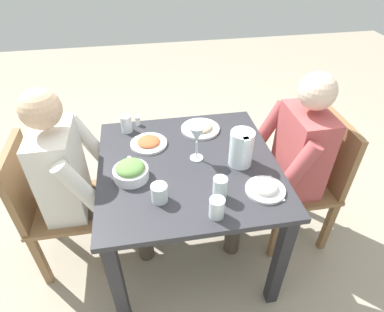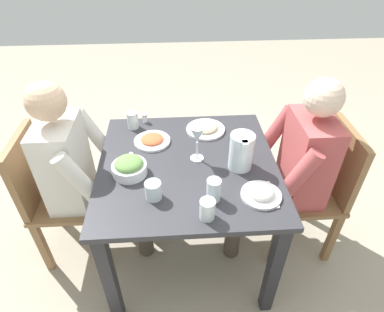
{
  "view_description": "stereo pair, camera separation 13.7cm",
  "coord_description": "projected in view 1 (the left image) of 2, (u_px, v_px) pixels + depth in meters",
  "views": [
    {
      "loc": [
        -1.27,
        0.2,
        1.77
      ],
      "look_at": [
        0.02,
        -0.02,
        0.76
      ],
      "focal_mm": 30.17,
      "sensor_mm": 36.0,
      "label": 1
    },
    {
      "loc": [
        -1.28,
        0.06,
        1.77
      ],
      "look_at": [
        0.02,
        -0.02,
        0.76
      ],
      "focal_mm": 30.17,
      "sensor_mm": 36.0,
      "label": 2
    }
  ],
  "objects": [
    {
      "name": "water_glass_by_pitcher",
      "position": [
        217.0,
        208.0,
        1.35
      ],
      "size": [
        0.07,
        0.07,
        0.09
      ],
      "primitive_type": "cylinder",
      "color": "silver",
      "rests_on": "dining_table"
    },
    {
      "name": "diner_near",
      "position": [
        285.0,
        161.0,
        1.83
      ],
      "size": [
        0.48,
        0.53,
        1.15
      ],
      "color": "#B24C4C",
      "rests_on": "ground_plane"
    },
    {
      "name": "chair_far",
      "position": [
        49.0,
        202.0,
        1.78
      ],
      "size": [
        0.4,
        0.4,
        0.85
      ],
      "color": "olive",
      "rests_on": "ground_plane"
    },
    {
      "name": "ground_plane",
      "position": [
        189.0,
        249.0,
        2.1
      ],
      "size": [
        8.0,
        8.0,
        0.0
      ],
      "primitive_type": "plane",
      "color": "#9E937F"
    },
    {
      "name": "plate_yoghurt",
      "position": [
        266.0,
        188.0,
        1.49
      ],
      "size": [
        0.18,
        0.18,
        0.05
      ],
      "color": "white",
      "rests_on": "dining_table"
    },
    {
      "name": "salad_bowl",
      "position": [
        131.0,
        171.0,
        1.54
      ],
      "size": [
        0.17,
        0.17,
        0.09
      ],
      "color": "white",
      "rests_on": "dining_table"
    },
    {
      "name": "dining_table",
      "position": [
        188.0,
        180.0,
        1.73
      ],
      "size": [
        0.91,
        0.91,
        0.72
      ],
      "color": "#2D2D33",
      "rests_on": "ground_plane"
    },
    {
      "name": "diner_far",
      "position": [
        81.0,
        179.0,
        1.71
      ],
      "size": [
        0.48,
        0.53,
        1.15
      ],
      "color": "silver",
      "rests_on": "ground_plane"
    },
    {
      "name": "plate_beans",
      "position": [
        200.0,
        128.0,
        1.89
      ],
      "size": [
        0.23,
        0.23,
        0.04
      ],
      "color": "white",
      "rests_on": "dining_table"
    },
    {
      "name": "chair_near",
      "position": [
        312.0,
        176.0,
        1.94
      ],
      "size": [
        0.4,
        0.4,
        0.85
      ],
      "color": "olive",
      "rests_on": "ground_plane"
    },
    {
      "name": "water_glass_far_left",
      "position": [
        159.0,
        193.0,
        1.43
      ],
      "size": [
        0.07,
        0.07,
        0.09
      ],
      "primitive_type": "cylinder",
      "color": "silver",
      "rests_on": "dining_table"
    },
    {
      "name": "water_glass_center",
      "position": [
        220.0,
        188.0,
        1.43
      ],
      "size": [
        0.06,
        0.06,
        0.11
      ],
      "primitive_type": "cylinder",
      "color": "silver",
      "rests_on": "dining_table"
    },
    {
      "name": "knife_near",
      "position": [
        124.0,
        168.0,
        1.62
      ],
      "size": [
        0.18,
        0.08,
        0.01
      ],
      "primitive_type": "cube",
      "rotation": [
        0.0,
        0.0,
        -0.36
      ],
      "color": "silver",
      "rests_on": "dining_table"
    },
    {
      "name": "water_glass_near_right",
      "position": [
        126.0,
        124.0,
        1.86
      ],
      "size": [
        0.06,
        0.06,
        0.1
      ],
      "primitive_type": "cylinder",
      "color": "silver",
      "rests_on": "dining_table"
    },
    {
      "name": "fork_near",
      "position": [
        275.0,
        188.0,
        1.5
      ],
      "size": [
        0.17,
        0.03,
        0.01
      ],
      "primitive_type": "cube",
      "rotation": [
        0.0,
        0.0,
        0.02
      ],
      "color": "silver",
      "rests_on": "dining_table"
    },
    {
      "name": "water_pitcher",
      "position": [
        241.0,
        148.0,
        1.6
      ],
      "size": [
        0.16,
        0.12,
        0.19
      ],
      "color": "silver",
      "rests_on": "dining_table"
    },
    {
      "name": "wine_glass",
      "position": [
        197.0,
        136.0,
        1.6
      ],
      "size": [
        0.08,
        0.08,
        0.2
      ],
      "color": "silver",
      "rests_on": "dining_table"
    },
    {
      "name": "plate_rice_curry",
      "position": [
        149.0,
        143.0,
        1.78
      ],
      "size": [
        0.2,
        0.2,
        0.04
      ],
      "color": "white",
      "rests_on": "dining_table"
    },
    {
      "name": "salt_shaker",
      "position": [
        138.0,
        121.0,
        1.93
      ],
      "size": [
        0.03,
        0.03,
        0.05
      ],
      "color": "white",
      "rests_on": "dining_table"
    }
  ]
}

